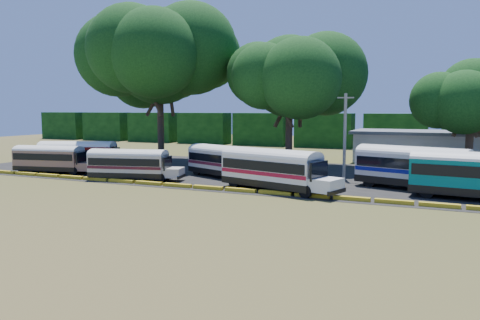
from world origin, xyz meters
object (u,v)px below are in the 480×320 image
at_px(bus_beige, 51,157).
at_px(bus_cream_west, 130,163).
at_px(bus_red, 80,154).
at_px(tree_west, 159,58).
at_px(bus_teal, 479,173).
at_px(bus_white_red, 273,167).

bearing_deg(bus_beige, bus_cream_west, -14.42).
height_order(bus_red, tree_west, tree_west).
height_order(bus_cream_west, tree_west, tree_west).
distance_m(bus_beige, tree_west, 17.80).
height_order(bus_red, bus_cream_west, bus_red).
bearing_deg(bus_beige, bus_red, 50.05).
height_order(bus_beige, bus_teal, bus_teal).
bearing_deg(bus_teal, bus_beige, -171.13).
relative_size(bus_red, bus_white_red, 0.93).
distance_m(bus_beige, bus_teal, 40.49).
relative_size(bus_beige, bus_teal, 0.82).
height_order(bus_white_red, tree_west, tree_west).
distance_m(bus_white_red, bus_teal, 15.52).
relative_size(bus_teal, tree_west, 0.60).
xyz_separation_m(bus_cream_west, bus_white_red, (14.34, 0.10, 0.29)).
distance_m(bus_teal, tree_west, 38.20).
xyz_separation_m(bus_beige, bus_cream_west, (10.75, -0.65, 0.00)).
xyz_separation_m(bus_red, bus_teal, (38.96, -1.00, 0.20)).
xyz_separation_m(bus_teal, tree_west, (-34.95, 10.90, 10.92)).
distance_m(bus_cream_west, bus_white_red, 14.34).
bearing_deg(bus_cream_west, bus_red, 146.93).
relative_size(bus_white_red, bus_teal, 0.97).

